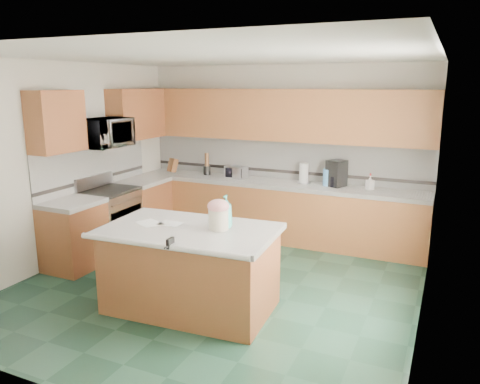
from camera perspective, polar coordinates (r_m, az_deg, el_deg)
The scene contains 52 objects.
floor at distance 5.82m, azimuth -2.83°, elevation -11.40°, with size 4.60×4.60×0.00m, color black.
ceiling at distance 5.30m, azimuth -3.17°, elevation 16.22°, with size 4.60×4.60×0.00m, color white.
wall_back at distance 7.51m, azimuth 5.20°, elevation 4.91°, with size 4.60×0.04×2.70m, color silver.
wall_front at distance 3.57m, azimuth -20.43°, elevation -5.00°, with size 4.60×0.04×2.70m, color silver.
wall_left at distance 6.77m, azimuth -20.73°, elevation 3.24°, with size 0.04×4.60×2.70m, color silver.
wall_right at distance 4.82m, azimuth 22.35°, elevation -0.60°, with size 0.04×4.60×2.70m, color silver.
back_base_cab at distance 7.40m, azimuth 4.23°, elevation -2.47°, with size 4.60×0.60×0.86m, color #542917.
back_countertop at distance 7.29m, azimuth 4.29°, elevation 1.01°, with size 4.60×0.64×0.06m, color white.
back_upper_cab at distance 7.27m, azimuth 4.81°, elevation 9.34°, with size 4.60×0.33×0.78m, color #542917.
back_backsplash at distance 7.49m, azimuth 5.10°, elevation 4.01°, with size 4.60×0.02×0.63m, color silver.
back_accent_band at distance 7.52m, azimuth 5.06°, elevation 2.54°, with size 4.60×0.01×0.05m, color black.
left_base_cab_rear at distance 7.71m, azimuth -11.74°, elevation -2.07°, with size 0.60×0.82×0.86m, color #542917.
left_counter_rear at distance 7.61m, azimuth -11.90°, elevation 1.28°, with size 0.64×0.82×0.06m, color white.
left_base_cab_front at distance 6.60m, azimuth -19.58°, elevation -5.16°, with size 0.60×0.72×0.86m, color #542917.
left_counter_front at distance 6.47m, azimuth -19.89°, elevation -1.28°, with size 0.64×0.72×0.06m, color white.
left_backsplash at distance 7.16m, azimuth -17.39°, elevation 3.05°, with size 0.02×2.30×0.63m, color silver.
left_accent_band at distance 7.19m, azimuth -17.25°, elevation 1.52°, with size 0.01×2.30×0.05m, color black.
left_upper_cab_rear at distance 7.66m, azimuth -12.50°, elevation 9.27°, with size 0.33×1.09×0.78m, color #542917.
left_upper_cab_front at distance 6.41m, azimuth -21.49°, elevation 7.99°, with size 0.33×0.72×0.78m, color #542917.
range_body at distance 7.11m, azimuth -15.48°, elevation -3.47°, with size 0.60×0.76×0.88m, color #B7B7BC.
range_oven_door at distance 6.95m, azimuth -13.62°, elevation -4.10°, with size 0.02×0.68×0.55m, color black.
range_cooktop at distance 7.00m, azimuth -15.71°, elevation 0.14°, with size 0.62×0.78×0.04m, color black.
range_handle at distance 6.83m, azimuth -13.59°, elevation -1.09°, with size 0.02×0.02×0.66m, color #B7B7BC.
range_backguard at distance 7.14m, azimuth -17.37°, elevation 1.27°, with size 0.06×0.76×0.18m, color #B7B7BC.
microwave at distance 6.87m, azimuth -16.14°, elevation 6.92°, with size 0.73×0.50×0.41m, color #B7B7BC.
island_base at distance 5.15m, azimuth -6.03°, elevation -9.56°, with size 1.72×0.99×0.86m, color #542917.
island_top at distance 5.00m, azimuth -6.15°, elevation -4.68°, with size 1.82×1.09×0.06m, color white.
island_bullnose at distance 4.56m, azimuth -9.62°, elevation -6.53°, with size 0.06×0.06×1.82m, color white.
treat_jar at distance 4.88m, azimuth -2.64°, elevation -3.36°, with size 0.21×0.21×0.22m, color beige.
treat_jar_lid at distance 4.84m, azimuth -2.66°, elevation -1.73°, with size 0.23×0.23×0.14m, color pink.
treat_jar_knob at distance 4.83m, azimuth -2.66°, elevation -1.18°, with size 0.03×0.03×0.07m, color tan.
treat_jar_knob_end_l at distance 4.84m, azimuth -3.06°, elevation -1.13°, with size 0.04×0.04×0.04m, color tan.
treat_jar_knob_end_r at distance 4.81m, azimuth -2.26°, elevation -1.22°, with size 0.04×0.04×0.04m, color tan.
soap_bottle_island at distance 4.92m, azimuth -1.73°, elevation -2.39°, with size 0.13×0.14×0.35m, color #35AFA4.
paper_sheet_a at distance 5.16m, azimuth -8.50°, elevation -3.80°, with size 0.25×0.19×0.00m, color white.
paper_sheet_b at distance 5.21m, azimuth -10.99°, elevation -3.74°, with size 0.29×0.22×0.00m, color white.
clamp_body at distance 4.52m, azimuth -8.49°, elevation -6.16°, with size 0.03×0.11×0.10m, color black.
clamp_handle at distance 4.47m, azimuth -8.92°, elevation -6.64°, with size 0.02×0.02×0.07m, color black.
knife_block at distance 8.14m, azimuth -8.20°, elevation 3.24°, with size 0.13×0.11×0.23m, color #472814.
utensil_crock at distance 7.84m, azimuth -4.06°, elevation 2.65°, with size 0.12×0.12×0.15m, color black.
utensil_bundle at distance 7.81m, azimuth -4.08°, elevation 3.97°, with size 0.07×0.07×0.22m, color #472814.
toaster_oven at distance 7.57m, azimuth -0.47°, elevation 2.46°, with size 0.33×0.22×0.19m, color #B7B7BC.
toaster_oven_door at distance 7.48m, azimuth -0.81°, elevation 2.33°, with size 0.29×0.01×0.15m, color black.
paper_towel at distance 7.21m, azimuth 7.79°, elevation 2.29°, with size 0.14×0.14×0.31m, color white.
paper_towel_base at distance 7.24m, azimuth 7.75°, elevation 1.16°, with size 0.20×0.20×0.01m, color #B7B7BC.
water_jug at distance 7.08m, azimuth 10.68°, elevation 1.75°, with size 0.15×0.15×0.25m, color #5196D7.
water_jug_neck at distance 7.06m, azimuth 10.73°, elevation 2.89°, with size 0.07×0.07×0.04m, color #5196D7.
coffee_maker at distance 7.06m, azimuth 11.68°, elevation 2.25°, with size 0.23×0.25×0.39m, color black.
coffee_carafe at distance 7.03m, azimuth 11.53°, elevation 1.25°, with size 0.16×0.16×0.16m, color black.
soap_bottle_back at distance 6.96m, azimuth 15.57°, elevation 1.11°, with size 0.09×0.09×0.21m, color white.
soap_back_cap at distance 6.94m, azimuth 15.63°, elevation 2.06°, with size 0.02×0.02×0.03m, color red.
window_light_proxy at distance 4.59m, azimuth 22.02°, elevation 0.72°, with size 0.02×1.40×1.10m, color white.
Camera 1 is at (2.44, -4.70, 2.40)m, focal length 35.00 mm.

